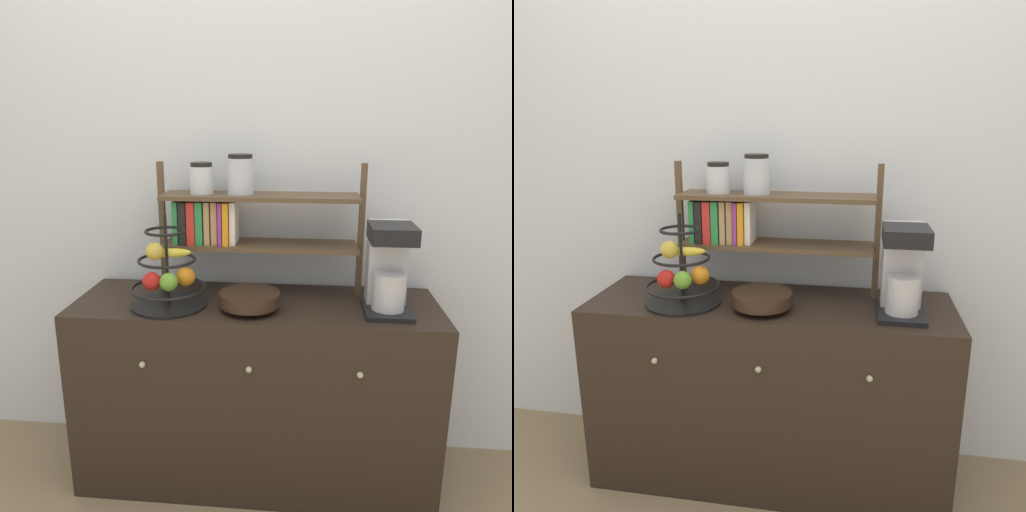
{
  "view_description": "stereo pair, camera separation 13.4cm",
  "coord_description": "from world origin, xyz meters",
  "views": [
    {
      "loc": [
        0.19,
        -1.66,
        1.51
      ],
      "look_at": [
        0.0,
        0.24,
        1.0
      ],
      "focal_mm": 35.0,
      "sensor_mm": 36.0,
      "label": 1
    },
    {
      "loc": [
        0.32,
        -1.64,
        1.51
      ],
      "look_at": [
        0.0,
        0.24,
        1.0
      ],
      "focal_mm": 35.0,
      "sensor_mm": 36.0,
      "label": 2
    }
  ],
  "objects": [
    {
      "name": "fruit_stand",
      "position": [
        -0.34,
        0.16,
        0.92
      ],
      "size": [
        0.3,
        0.3,
        0.37
      ],
      "color": "black",
      "rests_on": "sideboard"
    },
    {
      "name": "wall_back",
      "position": [
        0.0,
        0.52,
        1.3
      ],
      "size": [
        7.0,
        0.05,
        2.6
      ],
      "primitive_type": "cube",
      "color": "silver",
      "rests_on": "ground_plane"
    },
    {
      "name": "sideboard",
      "position": [
        0.0,
        0.24,
        0.4
      ],
      "size": [
        1.47,
        0.49,
        0.8
      ],
      "color": "black",
      "rests_on": "ground_plane"
    },
    {
      "name": "coffee_maker",
      "position": [
        0.51,
        0.21,
        0.98
      ],
      "size": [
        0.17,
        0.24,
        0.34
      ],
      "color": "black",
      "rests_on": "sideboard"
    },
    {
      "name": "shelf_hutch",
      "position": [
        -0.11,
        0.35,
        1.15
      ],
      "size": [
        0.85,
        0.2,
        0.58
      ],
      "color": "brown",
      "rests_on": "sideboard"
    },
    {
      "name": "ground_plane",
      "position": [
        0.0,
        0.0,
        0.0
      ],
      "size": [
        12.0,
        12.0,
        0.0
      ],
      "primitive_type": "plane",
      "color": "#847051"
    },
    {
      "name": "wooden_bowl",
      "position": [
        -0.01,
        0.15,
        0.85
      ],
      "size": [
        0.24,
        0.24,
        0.07
      ],
      "color": "black",
      "rests_on": "sideboard"
    }
  ]
}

